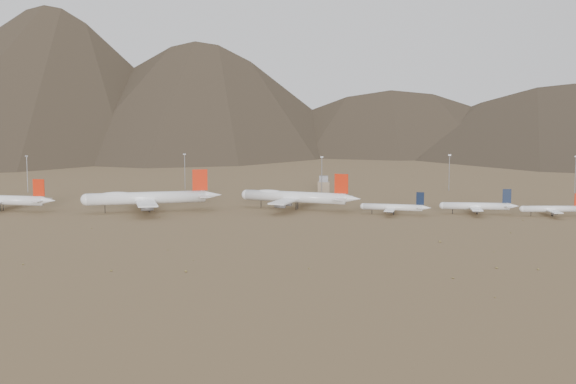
# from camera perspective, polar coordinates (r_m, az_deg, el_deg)

# --- Properties ---
(ground) EXTENTS (3000.00, 3000.00, 0.00)m
(ground) POSITION_cam_1_polar(r_m,az_deg,el_deg) (433.48, -1.74, -1.93)
(ground) COLOR olive
(ground) RESTS_ON ground
(mountain_ridge) EXTENTS (4400.00, 1000.00, 300.00)m
(mountain_ridge) POSITION_cam_1_polar(r_m,az_deg,el_deg) (1330.05, 1.94, 10.34)
(mountain_ridge) COLOR #453A29
(mountain_ridge) RESTS_ON ground
(widebody_west) EXTENTS (63.96, 49.67, 19.06)m
(widebody_west) POSITION_cam_1_polar(r_m,az_deg,el_deg) (491.59, -19.78, -0.53)
(widebody_west) COLOR white
(widebody_west) RESTS_ON ground
(widebody_centre) EXTENTS (77.71, 61.73, 23.88)m
(widebody_centre) POSITION_cam_1_polar(r_m,az_deg,el_deg) (466.09, -9.98, -0.40)
(widebody_centre) COLOR white
(widebody_centre) RESTS_ON ground
(widebody_east) EXTENTS (71.57, 56.70, 21.87)m
(widebody_east) POSITION_cam_1_polar(r_m,az_deg,el_deg) (469.10, 0.53, -0.34)
(widebody_east) COLOR white
(widebody_east) RESTS_ON ground
(narrowbody_a) EXTENTS (39.47, 28.81, 13.12)m
(narrowbody_a) POSITION_cam_1_polar(r_m,az_deg,el_deg) (452.25, 7.57, -1.08)
(narrowbody_a) COLOR white
(narrowbody_a) RESTS_ON ground
(narrowbody_b) EXTENTS (44.13, 31.66, 14.55)m
(narrowbody_b) POSITION_cam_1_polar(r_m,az_deg,el_deg) (462.13, 13.35, -0.98)
(narrowbody_b) COLOR white
(narrowbody_b) RESTS_ON ground
(narrowbody_c) EXTENTS (38.65, 27.85, 12.76)m
(narrowbody_c) POSITION_cam_1_polar(r_m,az_deg,el_deg) (466.43, 18.33, -1.14)
(narrowbody_c) COLOR white
(narrowbody_c) RESTS_ON ground
(control_tower) EXTENTS (8.00, 8.00, 12.00)m
(control_tower) POSITION_cam_1_polar(r_m,az_deg,el_deg) (550.02, 2.55, 0.45)
(control_tower) COLOR gray
(control_tower) RESTS_ON ground
(mast_far_west) EXTENTS (2.00, 0.60, 25.70)m
(mast_far_west) POSITION_cam_1_polar(r_m,az_deg,el_deg) (582.93, -18.06, 1.36)
(mast_far_west) COLOR gray
(mast_far_west) RESTS_ON ground
(mast_west) EXTENTS (2.00, 0.60, 25.70)m
(mast_west) POSITION_cam_1_polar(r_m,az_deg,el_deg) (576.63, -7.35, 1.58)
(mast_west) COLOR gray
(mast_west) RESTS_ON ground
(mast_centre) EXTENTS (2.00, 0.60, 25.70)m
(mast_centre) POSITION_cam_1_polar(r_m,az_deg,el_deg) (544.64, 2.42, 1.33)
(mast_centre) COLOR gray
(mast_centre) RESTS_ON ground
(mast_east) EXTENTS (2.00, 0.60, 25.70)m
(mast_east) POSITION_cam_1_polar(r_m,az_deg,el_deg) (574.58, 11.39, 1.49)
(mast_east) COLOR gray
(mast_east) RESTS_ON ground
(mast_far_east) EXTENTS (2.00, 0.60, 25.70)m
(mast_far_east) POSITION_cam_1_polar(r_m,az_deg,el_deg) (584.66, 19.76, 1.31)
(mast_far_east) COLOR gray
(mast_far_east) RESTS_ON ground
(desert_scrub) EXTENTS (444.15, 178.72, 0.88)m
(desert_scrub) POSITION_cam_1_polar(r_m,az_deg,el_deg) (328.99, 4.53, -4.65)
(desert_scrub) COLOR olive
(desert_scrub) RESTS_ON ground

